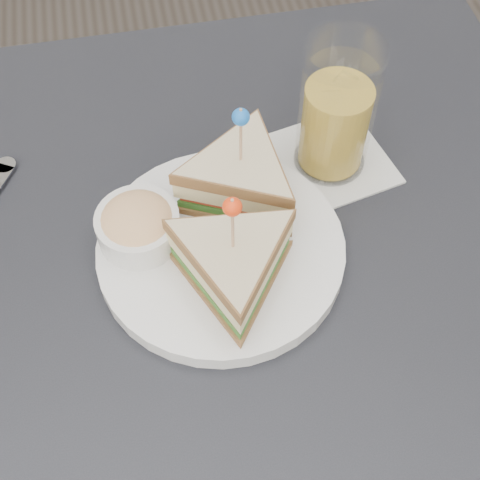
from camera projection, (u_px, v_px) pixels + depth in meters
name	position (u px, v px, depth m)	size (l,w,h in m)	color
ground_plane	(236.00, 477.00, 1.29)	(3.50, 3.50, 0.00)	#3F3833
table	(233.00, 313.00, 0.73)	(0.80, 0.80, 0.75)	black
plate_meal	(224.00, 227.00, 0.66)	(0.33, 0.33, 0.15)	white
drink_set	(336.00, 116.00, 0.70)	(0.15, 0.15, 0.16)	silver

